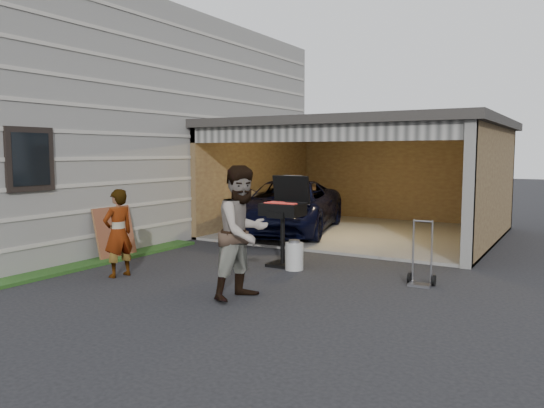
% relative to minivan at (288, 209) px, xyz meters
% --- Properties ---
extents(ground, '(80.00, 80.00, 0.00)m').
position_rel_minivan_xyz_m(ground, '(0.88, -5.43, -0.66)').
color(ground, black).
rests_on(ground, ground).
extents(house, '(7.00, 11.00, 5.50)m').
position_rel_minivan_xyz_m(house, '(-5.12, -1.43, 2.09)').
color(house, '#474744').
rests_on(house, ground).
extents(groundcover_strip, '(0.50, 8.00, 0.06)m').
position_rel_minivan_xyz_m(groundcover_strip, '(-1.37, -6.43, -0.63)').
color(groundcover_strip, '#193814').
rests_on(groundcover_strip, ground).
extents(garage, '(6.80, 6.30, 2.90)m').
position_rel_minivan_xyz_m(garage, '(1.64, 1.36, 1.20)').
color(garage, '#605E59').
rests_on(garage, ground).
extents(minivan, '(3.38, 5.20, 1.33)m').
position_rel_minivan_xyz_m(minivan, '(0.00, 0.00, 0.00)').
color(minivan, black).
rests_on(minivan, ground).
extents(woman, '(0.45, 0.60, 1.50)m').
position_rel_minivan_xyz_m(woman, '(-0.22, -5.59, 0.09)').
color(woman, silver).
rests_on(woman, ground).
extents(man, '(0.91, 1.07, 1.93)m').
position_rel_minivan_xyz_m(man, '(2.36, -5.63, 0.30)').
color(man, '#4B2A1D').
rests_on(man, ground).
extents(bbq_grill, '(0.75, 0.66, 1.68)m').
position_rel_minivan_xyz_m(bbq_grill, '(1.78, -3.39, 0.33)').
color(bbq_grill, black).
rests_on(bbq_grill, ground).
extents(propane_tank, '(0.38, 0.38, 0.49)m').
position_rel_minivan_xyz_m(propane_tank, '(2.12, -3.61, -0.42)').
color(propane_tank, '#B2B3AE').
rests_on(propane_tank, ground).
extents(plywood_panel, '(0.26, 0.94, 1.03)m').
position_rel_minivan_xyz_m(plywood_panel, '(-1.46, -4.51, -0.15)').
color(plywood_panel, brown).
rests_on(plywood_panel, ground).
extents(hand_truck, '(0.43, 0.32, 1.05)m').
position_rel_minivan_xyz_m(hand_truck, '(4.39, -3.56, -0.46)').
color(hand_truck, slate).
rests_on(hand_truck, ground).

